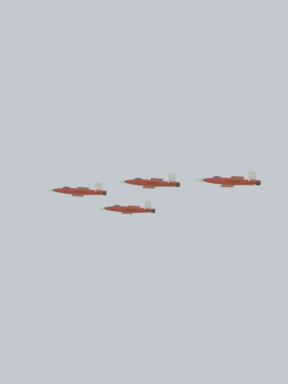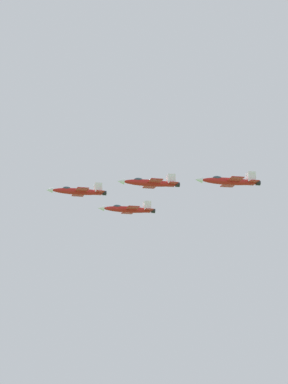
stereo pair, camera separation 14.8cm
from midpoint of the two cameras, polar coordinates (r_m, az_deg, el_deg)
name	(u,v)px [view 1 (the left image)]	position (r m, az deg, el deg)	size (l,w,h in m)	color
jet_lead	(78,191)	(201.92, -4.39, 0.05)	(8.88, 14.04, 2.97)	red
jet_left_wingman	(150,183)	(192.78, 0.37, 0.61)	(8.92, 14.13, 2.99)	red
jet_right_wingman	(128,209)	(215.83, -1.09, -1.14)	(9.15, 14.48, 3.07)	red
jet_left_outer	(229,181)	(184.69, 5.58, 0.72)	(8.96, 14.28, 3.01)	red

